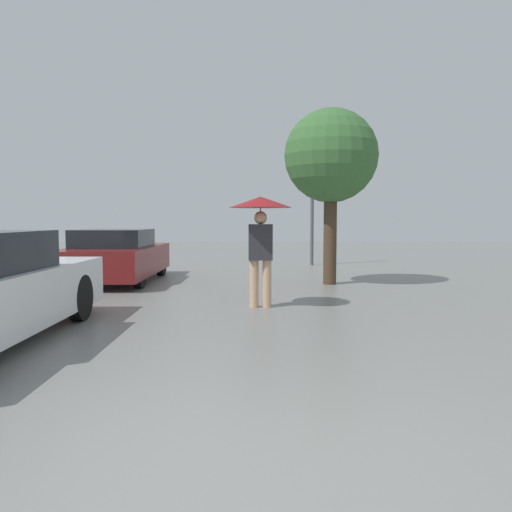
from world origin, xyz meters
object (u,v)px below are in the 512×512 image
object	(u,v)px
parked_car_farthest	(118,257)
tree	(333,157)
pedestrian	(263,220)
street_lamp	(315,183)

from	to	relation	value
parked_car_farthest	tree	xyz separation A→B (m)	(5.05, -0.50, 2.29)
pedestrian	tree	bearing A→B (deg)	61.93
street_lamp	parked_car_farthest	bearing A→B (deg)	-139.94
street_lamp	pedestrian	bearing A→B (deg)	-102.48
pedestrian	tree	size ratio (longest dim) A/B	0.47
parked_car_farthest	tree	bearing A→B (deg)	-5.60
parked_car_farthest	tree	distance (m)	5.57
pedestrian	tree	distance (m)	3.72
parked_car_farthest	tree	size ratio (longest dim) A/B	1.00
pedestrian	parked_car_farthest	xyz separation A→B (m)	(-3.43, 3.53, -0.88)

